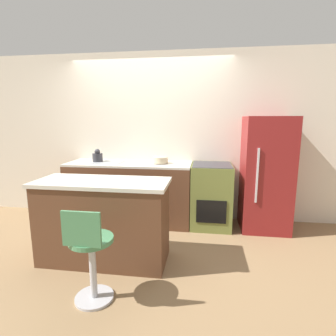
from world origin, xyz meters
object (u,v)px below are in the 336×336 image
oven_range (211,195)px  mixing_bowl (160,160)px  stool_chair (91,256)px  kettle (98,156)px  refrigerator (266,174)px

oven_range → mixing_bowl: 0.92m
stool_chair → kettle: (-0.70, 1.87, 0.59)m
kettle → mixing_bowl: 0.99m
oven_range → refrigerator: 0.83m
oven_range → refrigerator: refrigerator is taller
oven_range → kettle: bearing=179.7°
refrigerator → mixing_bowl: refrigerator is taller
oven_range → kettle: size_ratio=4.76×
refrigerator → mixing_bowl: (-1.53, 0.00, 0.17)m
refrigerator → stool_chair: 2.63m
oven_range → mixing_bowl: mixing_bowl is taller
refrigerator → mixing_bowl: size_ratio=7.03×
refrigerator → stool_chair: (-1.81, -1.87, -0.38)m
mixing_bowl → refrigerator: bearing=-0.1°
stool_chair → kettle: 2.08m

